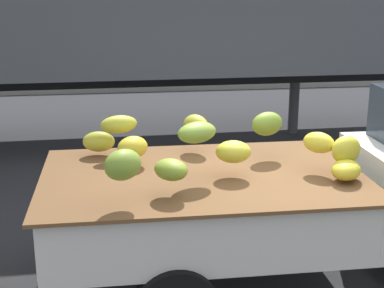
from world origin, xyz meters
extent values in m
plane|color=#28282B|center=(0.00, 0.00, 0.00)|extent=(220.00, 220.00, 0.00)
cube|color=gray|center=(0.00, 9.65, 0.08)|extent=(80.00, 0.80, 0.16)
cube|color=silver|center=(-0.82, -0.09, 0.58)|extent=(2.63, 1.65, 0.08)
cube|color=silver|center=(-0.82, 0.71, 0.84)|extent=(2.63, 0.06, 0.44)
cube|color=silver|center=(-0.82, -0.89, 0.84)|extent=(2.63, 0.06, 0.44)
cube|color=silver|center=(0.47, -0.10, 0.84)|extent=(0.06, 1.65, 0.44)
cube|color=silver|center=(-2.11, -0.09, 0.84)|extent=(0.06, 1.65, 0.44)
cube|color=#B21914|center=(-0.82, 0.74, 0.80)|extent=(2.52, 0.02, 0.07)
cube|color=brown|center=(-0.82, -0.09, 1.07)|extent=(2.75, 1.78, 0.03)
ellipsoid|color=gold|center=(-1.40, 0.21, 1.26)|extent=(0.37, 0.37, 0.20)
ellipsoid|color=yellow|center=(0.17, -0.17, 1.35)|extent=(0.33, 0.33, 0.18)
ellipsoid|color=gold|center=(-0.78, 0.57, 1.33)|extent=(0.33, 0.36, 0.23)
ellipsoid|color=gold|center=(-1.51, 0.52, 1.39)|extent=(0.38, 0.27, 0.17)
ellipsoid|color=gold|center=(0.32, -0.44, 1.18)|extent=(0.37, 0.39, 0.16)
ellipsoid|color=gold|center=(-0.58, -0.19, 1.30)|extent=(0.32, 0.29, 0.18)
ellipsoid|color=olive|center=(-0.89, -0.22, 1.49)|extent=(0.42, 0.37, 0.17)
ellipsoid|color=gold|center=(0.37, -0.30, 1.31)|extent=(0.32, 0.27, 0.24)
ellipsoid|color=gold|center=(-1.71, 0.57, 1.22)|extent=(0.32, 0.23, 0.19)
ellipsoid|color=olive|center=(-0.16, 0.30, 1.41)|extent=(0.38, 0.32, 0.22)
ellipsoid|color=olive|center=(-1.14, -0.56, 1.30)|extent=(0.35, 0.37, 0.16)
ellipsoid|color=olive|center=(-1.50, -0.71, 1.40)|extent=(0.38, 0.37, 0.23)
cylinder|color=black|center=(-1.13, 0.70, 0.32)|extent=(0.64, 0.20, 0.64)
cube|color=black|center=(-1.66, 4.95, 1.10)|extent=(11.05, 0.62, 0.30)
cylinder|color=#38383A|center=(1.64, 5.02, 0.62)|extent=(0.18, 0.18, 1.25)
camera|label=1|loc=(-1.53, -4.62, 2.69)|focal=52.97mm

